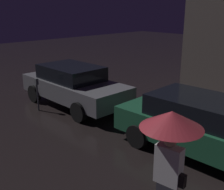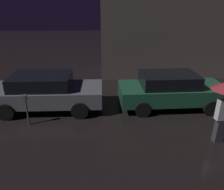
# 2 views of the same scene
# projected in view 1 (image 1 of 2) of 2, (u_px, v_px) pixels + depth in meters

# --- Properties ---
(parked_car_grey) EXTENTS (4.61, 2.07, 1.51)m
(parked_car_grey) POSITION_uv_depth(u_px,v_px,m) (74.00, 85.00, 10.67)
(parked_car_grey) COLOR slate
(parked_car_grey) RESTS_ON ground
(parked_car_green) EXTENTS (4.53, 2.02, 1.50)m
(parked_car_green) POSITION_uv_depth(u_px,v_px,m) (202.00, 125.00, 7.06)
(parked_car_green) COLOR #1E5638
(parked_car_green) RESTS_ON ground
(pedestrian_with_umbrella) EXTENTS (1.01, 1.01, 2.10)m
(pedestrian_with_umbrella) POSITION_uv_depth(u_px,v_px,m) (171.00, 139.00, 4.44)
(pedestrian_with_umbrella) COLOR #383842
(pedestrian_with_umbrella) RESTS_ON ground
(parking_meter) EXTENTS (0.12, 0.10, 1.20)m
(parking_meter) POSITION_uv_depth(u_px,v_px,m) (37.00, 91.00, 10.06)
(parking_meter) COLOR #4C5154
(parking_meter) RESTS_ON ground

